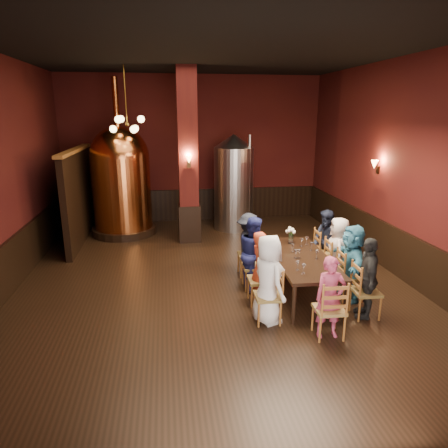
{
  "coord_description": "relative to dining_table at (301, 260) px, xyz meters",
  "views": [
    {
      "loc": [
        -0.9,
        -7.67,
        3.39
      ],
      "look_at": [
        0.26,
        0.2,
        1.16
      ],
      "focal_mm": 32.0,
      "sensor_mm": 36.0,
      "label": 1
    }
  ],
  "objects": [
    {
      "name": "wine_glass_3",
      "position": [
        -0.08,
        0.27,
        0.15
      ],
      "size": [
        0.07,
        0.07,
        0.17
      ],
      "primitive_type": null,
      "color": "white",
      "rests_on": "dining_table"
    },
    {
      "name": "wainscot_back",
      "position": [
        -1.59,
        5.81,
        -0.19
      ],
      "size": [
        7.9,
        0.08,
        1.0
      ],
      "primitive_type": "cube",
      "color": "black",
      "rests_on": "ground"
    },
    {
      "name": "column",
      "position": [
        -1.89,
        3.65,
        1.56
      ],
      "size": [
        0.58,
        0.58,
        4.5
      ],
      "primitive_type": "cube",
      "color": "#42120E",
      "rests_on": "ground"
    },
    {
      "name": "person_0",
      "position": [
        -0.89,
        -0.96,
        0.07
      ],
      "size": [
        0.67,
        0.85,
        1.51
      ],
      "primitive_type": "imported",
      "rotation": [
        0.0,
        0.0,
        1.87
      ],
      "color": "white",
      "rests_on": "ground"
    },
    {
      "name": "person_3",
      "position": [
        -0.81,
        1.04,
        -0.01
      ],
      "size": [
        0.59,
        0.93,
        1.36
      ],
      "primitive_type": "imported",
      "rotation": [
        0.0,
        0.0,
        1.47
      ],
      "color": "black",
      "rests_on": "ground"
    },
    {
      "name": "chair_6",
      "position": [
        0.86,
        0.29,
        -0.23
      ],
      "size": [
        0.48,
        0.48,
        0.92
      ],
      "primitive_type": null,
      "rotation": [
        0.0,
        0.0,
        1.53
      ],
      "color": "#9A5E27",
      "rests_on": "ground"
    },
    {
      "name": "wine_glass_4",
      "position": [
        0.35,
        0.67,
        0.15
      ],
      "size": [
        0.07,
        0.07,
        0.17
      ],
      "primitive_type": null,
      "color": "white",
      "rests_on": "dining_table"
    },
    {
      "name": "person_1",
      "position": [
        -0.86,
        -0.29,
        -0.0
      ],
      "size": [
        0.38,
        0.53,
        1.37
      ],
      "primitive_type": "imported",
      "rotation": [
        0.0,
        0.0,
        1.68
      ],
      "color": "#BB3B20",
      "rests_on": "ground"
    },
    {
      "name": "wine_glass_1",
      "position": [
        -0.07,
        -0.07,
        0.15
      ],
      "size": [
        0.07,
        0.07,
        0.17
      ],
      "primitive_type": null,
      "color": "white",
      "rests_on": "dining_table"
    },
    {
      "name": "room",
      "position": [
        -1.59,
        0.85,
        1.56
      ],
      "size": [
        10.0,
        10.02,
        4.5
      ],
      "color": "black",
      "rests_on": "ground"
    },
    {
      "name": "dining_table",
      "position": [
        0.0,
        0.0,
        0.0
      ],
      "size": [
        1.1,
        2.44,
        0.75
      ],
      "rotation": [
        0.0,
        0.0,
        -0.04
      ],
      "color": "black",
      "rests_on": "ground"
    },
    {
      "name": "wine_glass_7",
      "position": [
        -0.29,
        -0.63,
        0.15
      ],
      "size": [
        0.07,
        0.07,
        0.17
      ],
      "primitive_type": null,
      "color": "white",
      "rests_on": "dining_table"
    },
    {
      "name": "rose_vase",
      "position": [
        0.04,
        0.8,
        0.29
      ],
      "size": [
        0.21,
        0.21,
        0.35
      ],
      "color": "white",
      "rests_on": "dining_table"
    },
    {
      "name": "chair_3",
      "position": [
        -0.81,
        1.04,
        -0.23
      ],
      "size": [
        0.48,
        0.48,
        0.92
      ],
      "primitive_type": null,
      "rotation": [
        0.0,
        0.0,
        -1.61
      ],
      "color": "#9A5E27",
      "rests_on": "ground"
    },
    {
      "name": "person_5",
      "position": [
        0.83,
        -0.37,
        0.04
      ],
      "size": [
        0.64,
        1.39,
        1.45
      ],
      "primitive_type": "imported",
      "rotation": [
        0.0,
        0.0,
        4.55
      ],
      "color": "teal",
      "rests_on": "ground"
    },
    {
      "name": "wine_glass_6",
      "position": [
        -0.24,
        -0.8,
        0.15
      ],
      "size": [
        0.07,
        0.07,
        0.17
      ],
      "primitive_type": null,
      "color": "white",
      "rests_on": "dining_table"
    },
    {
      "name": "partition",
      "position": [
        -4.79,
        4.05,
        0.51
      ],
      "size": [
        0.22,
        3.5,
        2.4
      ],
      "primitive_type": "cube",
      "color": "black",
      "rests_on": "ground"
    },
    {
      "name": "person_4",
      "position": [
        0.81,
        -1.04,
        0.02
      ],
      "size": [
        0.61,
        0.9,
        1.41
      ],
      "primitive_type": "imported",
      "rotation": [
        0.0,
        0.0,
        4.36
      ],
      "color": "black",
      "rests_on": "ground"
    },
    {
      "name": "steel_vessel",
      "position": [
        -0.5,
        4.66,
        0.71
      ],
      "size": [
        1.52,
        1.52,
        2.79
      ],
      "rotation": [
        0.0,
        0.0,
        -0.42
      ],
      "color": "#B2B2B7",
      "rests_on": "ground"
    },
    {
      "name": "sconce_wall",
      "position": [
        2.31,
        1.65,
        1.51
      ],
      "size": [
        0.2,
        0.2,
        0.36
      ],
      "primitive_type": null,
      "rotation": [
        0.0,
        0.0,
        1.57
      ],
      "color": "black",
      "rests_on": "room"
    },
    {
      "name": "chair_5",
      "position": [
        0.83,
        -0.37,
        -0.23
      ],
      "size": [
        0.48,
        0.48,
        0.92
      ],
      "primitive_type": null,
      "rotation": [
        0.0,
        0.0,
        1.53
      ],
      "color": "#9A5E27",
      "rests_on": "ground"
    },
    {
      "name": "wine_glass_2",
      "position": [
        0.2,
        0.57,
        0.15
      ],
      "size": [
        0.07,
        0.07,
        0.17
      ],
      "primitive_type": null,
      "color": "white",
      "rests_on": "dining_table"
    },
    {
      "name": "wine_glass_5",
      "position": [
        0.24,
        -0.16,
        0.15
      ],
      "size": [
        0.07,
        0.07,
        0.17
      ],
      "primitive_type": null,
      "color": "white",
      "rests_on": "dining_table"
    },
    {
      "name": "wine_glass_0",
      "position": [
        -0.14,
        -0.07,
        0.15
      ],
      "size": [
        0.07,
        0.07,
        0.17
      ],
      "primitive_type": null,
      "color": "white",
      "rests_on": "dining_table"
    },
    {
      "name": "chair_4",
      "position": [
        0.81,
        -1.04,
        -0.23
      ],
      "size": [
        0.48,
        0.48,
        0.92
      ],
      "primitive_type": null,
      "rotation": [
        0.0,
        0.0,
        1.53
      ],
      "color": "#9A5E27",
      "rests_on": "ground"
    },
    {
      "name": "chair_2",
      "position": [
        -0.83,
        0.37,
        -0.23
      ],
      "size": [
        0.48,
        0.48,
        0.92
      ],
      "primitive_type": null,
      "rotation": [
        0.0,
        0.0,
        -1.61
      ],
      "color": "#9A5E27",
      "rests_on": "ground"
    },
    {
      "name": "chair_7",
      "position": [
        0.89,
        0.96,
        -0.23
      ],
      "size": [
        0.48,
        0.48,
        0.92
      ],
      "primitive_type": null,
      "rotation": [
        0.0,
        0.0,
        1.53
      ],
      "color": "#9A5E27",
      "rests_on": "ground"
    },
    {
      "name": "copper_kettle",
      "position": [
        -3.72,
        4.58,
        0.88
      ],
      "size": [
        1.98,
        1.98,
        4.29
      ],
      "rotation": [
        0.0,
        0.0,
        -0.26
      ],
      "color": "black",
      "rests_on": "ground"
    },
    {
      "name": "wine_glass_8",
      "position": [
        0.31,
        0.3,
        0.15
      ],
      "size": [
        0.07,
        0.07,
        0.17
      ],
      "primitive_type": null,
      "color": "white",
      "rests_on": "dining_table"
    },
    {
      "name": "chair_0",
      "position": [
        -0.89,
        -0.96,
        -0.23
      ],
      "size": [
        0.48,
        0.48,
        0.92
      ],
      "primitive_type": null,
      "rotation": [
        0.0,
        0.0,
        -1.61
      ],
      "color": "#9A5E27",
      "rests_on": "ground"
    },
    {
      "name": "person_6",
      "position": [
        0.86,
        0.29,
        0.01
      ],
      "size": [
        0.63,
        0.79,
        1.4
      ],
      "primitive_type": "imported",
      "rotation": [
        0.0,
        0.0,
        4.41
      ],
      "color": "beige",
      "rests_on": "ground"
    },
    {
      "name": "chair_8",
      "position": [
        -0.07,
        -1.55,
        -0.23
      ],
      "size": [
        0.48,
        0.48,
        0.92
      ],
      "primitive_type": null,
      "rotation": [
        0.0,
        0.0,
        3.1
      ],
      "color": "#9A5E27",
      "rests_on": "ground"
    },
    {
      "name": "chair_1",
      "position": [
        -0.86,
        -0.29,
        -0.23
      ],
      "size": [
        0.48,
        0.48,
        0.92
      ],
      "primitive_type": null,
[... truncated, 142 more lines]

